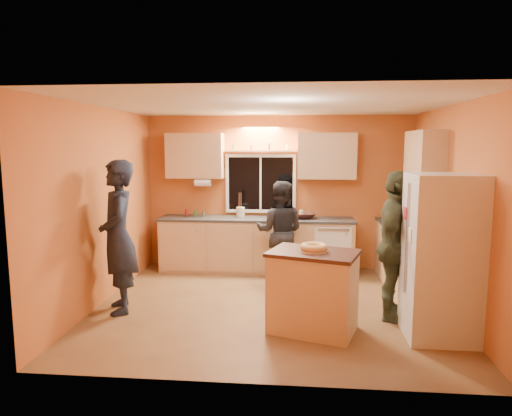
# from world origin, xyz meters

# --- Properties ---
(ground) EXTENTS (4.50, 4.50, 0.00)m
(ground) POSITION_xyz_m (0.00, 0.00, 0.00)
(ground) COLOR brown
(ground) RESTS_ON ground
(room_shell) EXTENTS (4.54, 4.04, 2.61)m
(room_shell) POSITION_xyz_m (0.12, 0.41, 1.62)
(room_shell) COLOR #C26731
(room_shell) RESTS_ON ground
(back_counter) EXTENTS (4.23, 0.62, 0.90)m
(back_counter) POSITION_xyz_m (0.01, 1.70, 0.45)
(back_counter) COLOR tan
(back_counter) RESTS_ON ground
(right_counter) EXTENTS (0.62, 1.84, 0.90)m
(right_counter) POSITION_xyz_m (1.95, 0.50, 0.45)
(right_counter) COLOR tan
(right_counter) RESTS_ON ground
(refrigerator) EXTENTS (0.72, 0.70, 1.80)m
(refrigerator) POSITION_xyz_m (1.89, -0.80, 0.90)
(refrigerator) COLOR silver
(refrigerator) RESTS_ON ground
(island) EXTENTS (1.11, 0.91, 0.93)m
(island) POSITION_xyz_m (0.52, -0.77, 0.47)
(island) COLOR tan
(island) RESTS_ON ground
(bundt_pastry) EXTENTS (0.31, 0.31, 0.09)m
(bundt_pastry) POSITION_xyz_m (0.52, -0.77, 0.97)
(bundt_pastry) COLOR tan
(bundt_pastry) RESTS_ON island
(person_left) EXTENTS (0.71, 0.83, 1.92)m
(person_left) POSITION_xyz_m (-1.90, -0.35, 0.96)
(person_left) COLOR black
(person_left) RESTS_ON ground
(person_center) EXTENTS (0.82, 0.67, 1.56)m
(person_center) POSITION_xyz_m (0.07, 1.15, 0.78)
(person_center) COLOR black
(person_center) RESTS_ON ground
(person_right) EXTENTS (0.76, 1.14, 1.81)m
(person_right) POSITION_xyz_m (1.50, -0.31, 0.90)
(person_right) COLOR #2F3421
(person_right) RESTS_ON ground
(mixing_bowl) EXTENTS (0.44, 0.44, 0.09)m
(mixing_bowl) POSITION_xyz_m (0.45, 1.73, 0.95)
(mixing_bowl) COLOR black
(mixing_bowl) RESTS_ON back_counter
(utensil_crock) EXTENTS (0.14, 0.14, 0.17)m
(utensil_crock) POSITION_xyz_m (-0.62, 1.74, 0.99)
(utensil_crock) COLOR beige
(utensil_crock) RESTS_ON back_counter
(potted_plant) EXTENTS (0.29, 0.27, 0.28)m
(potted_plant) POSITION_xyz_m (1.95, -0.24, 1.04)
(potted_plant) COLOR gray
(potted_plant) RESTS_ON right_counter
(red_box) EXTENTS (0.19, 0.17, 0.07)m
(red_box) POSITION_xyz_m (1.90, 0.99, 0.94)
(red_box) COLOR #B41B25
(red_box) RESTS_ON right_counter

